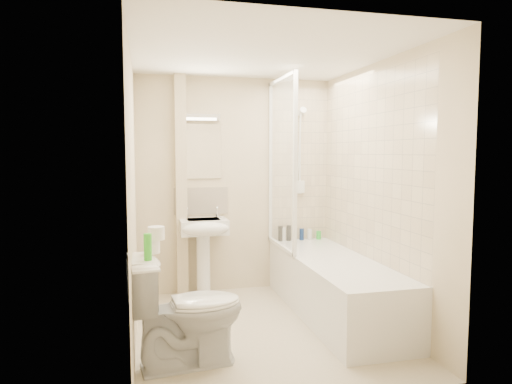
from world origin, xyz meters
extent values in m
plane|color=beige|center=(0.00, 0.00, 0.00)|extent=(2.50, 2.50, 0.00)
cube|color=beige|center=(0.00, 1.25, 1.20)|extent=(2.20, 0.02, 2.40)
cube|color=beige|center=(-1.10, 0.00, 1.20)|extent=(0.02, 2.50, 2.40)
cube|color=beige|center=(1.10, 0.00, 1.20)|extent=(0.02, 2.50, 2.40)
cube|color=white|center=(0.00, 0.00, 2.40)|extent=(2.20, 2.50, 0.02)
cube|color=beige|center=(0.75, 1.24, 1.42)|extent=(0.70, 0.01, 1.75)
cube|color=beige|center=(1.09, 0.20, 1.42)|extent=(0.01, 2.10, 1.75)
cube|color=beige|center=(-0.62, 1.19, 1.20)|extent=(0.12, 0.12, 2.40)
cube|color=beige|center=(-0.40, 1.24, 1.03)|extent=(0.60, 0.02, 0.30)
cube|color=white|center=(-0.40, 1.24, 1.58)|extent=(0.46, 0.01, 0.60)
cube|color=silver|center=(-0.40, 1.22, 1.95)|extent=(0.42, 0.07, 0.07)
cube|color=white|center=(0.75, 0.20, 0.28)|extent=(0.70, 2.10, 0.55)
cube|color=white|center=(0.75, 0.20, 0.49)|extent=(0.56, 1.96, 0.05)
cube|color=white|center=(0.40, 0.80, 1.45)|extent=(0.01, 0.90, 1.80)
cube|color=white|center=(0.40, 1.23, 1.45)|extent=(0.04, 0.04, 1.80)
cube|color=white|center=(0.40, 0.35, 1.45)|extent=(0.04, 0.04, 1.80)
cube|color=white|center=(0.40, 0.80, 2.33)|extent=(0.04, 0.90, 0.04)
cube|color=white|center=(0.40, 0.80, 0.57)|extent=(0.04, 0.90, 0.03)
cylinder|color=white|center=(0.75, 1.22, 1.55)|extent=(0.02, 0.02, 0.90)
cylinder|color=white|center=(0.75, 1.22, 1.10)|extent=(0.05, 0.05, 0.02)
cylinder|color=white|center=(0.75, 1.22, 2.00)|extent=(0.05, 0.05, 0.02)
cylinder|color=white|center=(0.75, 1.15, 2.03)|extent=(0.08, 0.11, 0.11)
cube|color=white|center=(0.75, 1.21, 1.17)|extent=(0.10, 0.05, 0.14)
cylinder|color=white|center=(0.73, 1.19, 1.60)|extent=(0.01, 0.13, 0.84)
cylinder|color=white|center=(-0.40, 1.08, 0.34)|extent=(0.15, 0.15, 0.68)
cube|color=white|center=(-0.40, 1.05, 0.77)|extent=(0.50, 0.39, 0.15)
ellipsoid|color=white|center=(-0.40, 0.88, 0.77)|extent=(0.50, 0.21, 0.15)
cube|color=silver|center=(-0.40, 1.05, 0.83)|extent=(0.35, 0.25, 0.04)
cylinder|color=white|center=(-0.56, 1.16, 0.90)|extent=(0.03, 0.03, 0.10)
cylinder|color=white|center=(-0.23, 1.16, 0.90)|extent=(0.03, 0.03, 0.10)
sphere|color=white|center=(-0.56, 1.16, 0.95)|extent=(0.04, 0.04, 0.04)
sphere|color=white|center=(-0.23, 1.16, 0.95)|extent=(0.04, 0.04, 0.04)
cylinder|color=black|center=(0.50, 1.16, 0.64)|extent=(0.05, 0.05, 0.17)
cylinder|color=silver|center=(0.54, 1.16, 0.63)|extent=(0.06, 0.06, 0.15)
cylinder|color=black|center=(0.60, 1.16, 0.64)|extent=(0.05, 0.05, 0.18)
cylinder|color=navy|center=(0.76, 1.16, 0.62)|extent=(0.05, 0.05, 0.13)
cylinder|color=silver|center=(0.86, 1.16, 0.61)|extent=(0.06, 0.06, 0.12)
cylinder|color=green|center=(0.97, 1.16, 0.60)|extent=(0.06, 0.06, 0.10)
imported|color=white|center=(-0.72, -0.52, 0.42)|extent=(0.65, 0.92, 0.83)
cylinder|color=white|center=(-0.96, -0.44, 0.89)|extent=(0.11, 0.11, 0.10)
cylinder|color=white|center=(-0.93, -0.47, 0.99)|extent=(0.12, 0.12, 0.10)
cylinder|color=green|center=(-0.99, -0.66, 0.93)|extent=(0.05, 0.05, 0.18)
camera|label=1|loc=(-1.00, -3.81, 1.57)|focal=32.00mm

